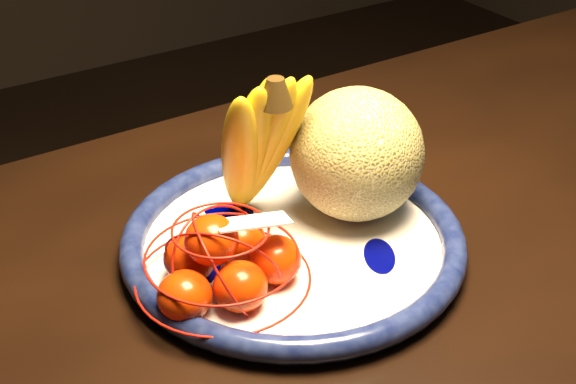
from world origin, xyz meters
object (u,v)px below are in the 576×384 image
fruit_bowl (293,241)px  cantaloupe (357,154)px  mandarin_bag (224,263)px  banana_bunch (256,141)px  dining_table (474,271)px

fruit_bowl → cantaloupe: bearing=8.1°
fruit_bowl → mandarin_bag: bearing=-163.4°
cantaloupe → mandarin_bag: cantaloupe is taller
fruit_bowl → banana_bunch: (-0.01, 0.05, 0.10)m
cantaloupe → banana_bunch: banana_bunch is taller
fruit_bowl → banana_bunch: bearing=102.1°
cantaloupe → banana_bunch: (-0.10, 0.04, 0.03)m
dining_table → mandarin_bag: mandarin_bag is taller
dining_table → mandarin_bag: (-0.31, 0.03, 0.12)m
fruit_bowl → mandarin_bag: size_ratio=1.91×
dining_table → mandarin_bag: size_ratio=7.36×
fruit_bowl → mandarin_bag: mandarin_bag is taller
dining_table → fruit_bowl: 0.24m
fruit_bowl → cantaloupe: size_ratio=2.50×
dining_table → mandarin_bag: bearing=173.6°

